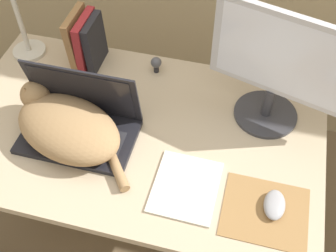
{
  "coord_description": "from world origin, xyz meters",
  "views": [
    {
      "loc": [
        0.33,
        -0.47,
        1.83
      ],
      "look_at": [
        0.12,
        0.35,
        0.82
      ],
      "focal_mm": 45.0,
      "sensor_mm": 36.0,
      "label": 1
    }
  ],
  "objects": [
    {
      "name": "webcam",
      "position": [
        -0.01,
        0.68,
        0.76
      ],
      "size": [
        0.04,
        0.04,
        0.07
      ],
      "color": "#232328",
      "rests_on": "desk"
    },
    {
      "name": "laptop",
      "position": [
        -0.17,
        0.33,
        0.77
      ],
      "size": [
        0.38,
        0.23,
        0.25
      ],
      "color": "black",
      "rests_on": "desk"
    },
    {
      "name": "computer_mouse",
      "position": [
        0.48,
        0.2,
        0.74
      ],
      "size": [
        0.06,
        0.1,
        0.03
      ],
      "color": "#99999E",
      "rests_on": "mousepad"
    },
    {
      "name": "desk",
      "position": [
        0.0,
        0.39,
        0.65
      ],
      "size": [
        1.26,
        0.77,
        0.72
      ],
      "color": "tan",
      "rests_on": "ground_plane"
    },
    {
      "name": "mousepad",
      "position": [
        0.46,
        0.18,
        0.72
      ],
      "size": [
        0.25,
        0.22,
        0.0
      ],
      "color": "olive",
      "rests_on": "desk"
    },
    {
      "name": "cat",
      "position": [
        -0.2,
        0.29,
        0.79
      ],
      "size": [
        0.46,
        0.34,
        0.15
      ],
      "color": "#99754C",
      "rests_on": "desk"
    },
    {
      "name": "book_row",
      "position": [
        -0.28,
        0.67,
        0.82
      ],
      "size": [
        0.1,
        0.17,
        0.21
      ],
      "color": "olive",
      "rests_on": "desk"
    },
    {
      "name": "external_monitor",
      "position": [
        0.42,
        0.56,
        0.94
      ],
      "size": [
        0.43,
        0.22,
        0.42
      ],
      "color": "#333338",
      "rests_on": "desk"
    },
    {
      "name": "notepad",
      "position": [
        0.21,
        0.2,
        0.72
      ],
      "size": [
        0.2,
        0.23,
        0.01
      ],
      "color": "silver",
      "rests_on": "desk"
    }
  ]
}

